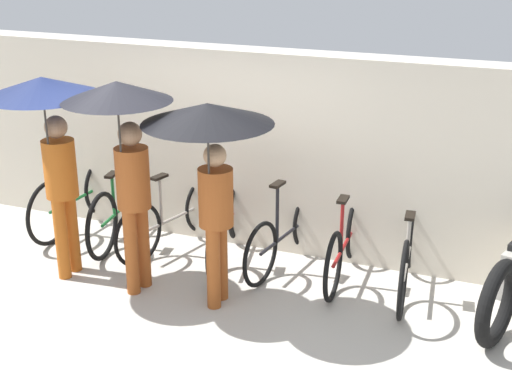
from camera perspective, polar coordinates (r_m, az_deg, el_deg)
ground_plane at (r=6.53m, az=-8.12°, el=-10.83°), size 30.00×30.00×0.00m
back_wall at (r=7.73m, az=-1.26°, el=3.30°), size 12.95×0.12×2.17m
parked_bicycle_0 at (r=8.61m, az=-14.02°, el=-0.36°), size 0.44×1.75×1.05m
parked_bicycle_1 at (r=8.19m, az=-10.74°, el=-1.25°), size 0.44×1.74×0.98m
parked_bicycle_2 at (r=7.92m, az=-6.58°, el=-1.95°), size 0.59×1.74×0.97m
parked_bicycle_3 at (r=7.63m, az=-2.37°, el=-2.61°), size 0.56×1.79×1.11m
parked_bicycle_4 at (r=7.48m, az=2.39°, el=-3.26°), size 0.44×1.72×1.05m
parked_bicycle_5 at (r=7.27m, az=7.10°, el=-4.09°), size 0.44×1.68×1.09m
parked_bicycle_6 at (r=7.11m, az=12.07°, el=-4.81°), size 0.44×1.82×0.99m
pedestrian_leading at (r=7.02m, az=-16.27°, el=5.65°), size 1.10×1.10×2.08m
pedestrian_center at (r=6.55m, az=-10.58°, el=4.85°), size 0.99×0.99×2.11m
pedestrian_trailing at (r=6.18m, az=-3.70°, el=3.94°), size 1.15×1.15×1.98m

